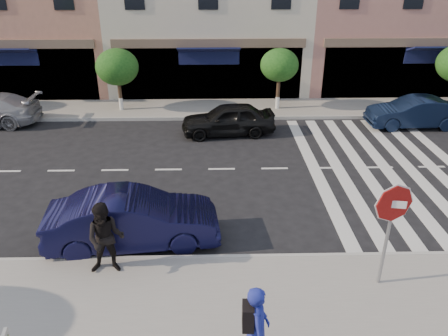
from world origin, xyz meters
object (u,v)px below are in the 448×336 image
walker (106,239)px  car_near_mid (133,219)px  car_far_mid (228,119)px  car_far_right (414,112)px  stop_sign (392,214)px  photographer (257,328)px

walker → car_near_mid: walker is taller
walker → car_far_mid: (3.25, 9.60, -0.40)m
car_near_mid → car_far_right: car_near_mid is taller
car_near_mid → car_far_mid: car_near_mid is taller
stop_sign → photographer: (-3.16, -2.25, -1.01)m
car_near_mid → car_far_right: (11.51, 8.96, -0.06)m
photographer → car_far_mid: 12.47m
car_far_mid → car_far_right: bearing=89.2°
car_near_mid → car_far_right: 14.58m
photographer → walker: bearing=51.9°
photographer → car_far_mid: size_ratio=0.45×
stop_sign → walker: stop_sign is taller
stop_sign → walker: (-6.54, 0.62, -0.99)m
stop_sign → car_far_right: 12.27m
stop_sign → photographer: bearing=-134.6°
photographer → car_far_mid: (-0.13, 12.46, -0.37)m
photographer → car_near_mid: photographer is taller
car_near_mid → car_far_mid: size_ratio=1.13×
photographer → car_far_mid: photographer is taller
photographer → walker: 4.43m
car_far_right → walker: bearing=-49.9°
photographer → car_far_mid: bearing=2.7°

